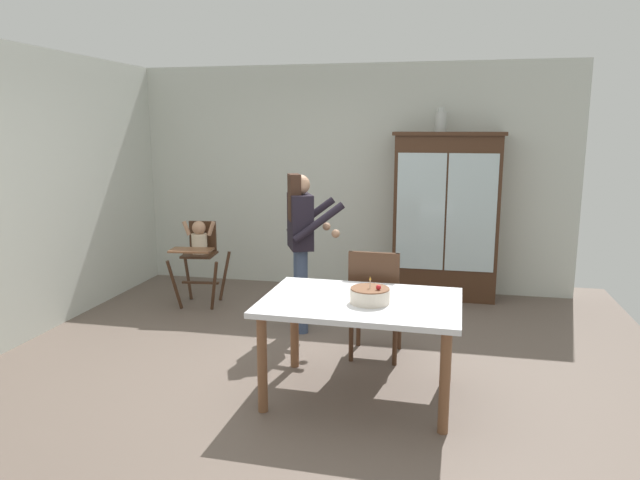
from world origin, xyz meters
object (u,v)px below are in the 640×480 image
high_chair_with_toddler (199,247)px  dining_table (361,312)px  adult_person (301,233)px  dining_chair_far_side (375,297)px  china_cabinet (446,216)px  birthday_cake (370,295)px  ceramic_vase (441,121)px

high_chair_with_toddler → dining_table: (2.08, -1.87, -0.01)m
adult_person → dining_chair_far_side: adult_person is taller
china_cabinet → dining_table: size_ratio=1.33×
dining_table → birthday_cake: birthday_cake is taller
birthday_cake → china_cabinet: bearing=79.8°
birthday_cake → dining_chair_far_side: 0.81m
china_cabinet → adult_person: (-1.35, -1.45, 0.01)m
ceramic_vase → high_chair_with_toddler: bearing=-161.0°
birthday_cake → dining_chair_far_side: size_ratio=0.29×
adult_person → high_chair_with_toddler: bearing=42.6°
china_cabinet → dining_table: china_cabinet is taller
adult_person → dining_table: size_ratio=1.06×
china_cabinet → ceramic_vase: 1.07m
high_chair_with_toddler → ceramic_vase: bearing=12.5°
ceramic_vase → adult_person: size_ratio=0.18×
ceramic_vase → dining_chair_far_side: size_ratio=0.28×
high_chair_with_toddler → dining_table: bearing=-48.5°
ceramic_vase → high_chair_with_toddler: size_ratio=0.28×
dining_chair_far_side → adult_person: bearing=-35.5°
dining_table → adult_person: bearing=120.6°
ceramic_vase → dining_table: (-0.48, -2.75, -1.38)m
adult_person → china_cabinet: bearing=-66.6°
china_cabinet → adult_person: size_ratio=1.25×
birthday_cake → high_chair_with_toddler: bearing=138.0°
china_cabinet → adult_person: 1.98m
dining_table → ceramic_vase: bearing=80.0°
ceramic_vase → dining_chair_far_side: bearing=-102.8°
china_cabinet → birthday_cake: size_ratio=6.83×
high_chair_with_toddler → birthday_cake: bearing=-48.5°
dining_table → dining_chair_far_side: bearing=88.5°
china_cabinet → birthday_cake: (-0.51, -2.81, -0.17)m
adult_person → birthday_cake: adult_person is taller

